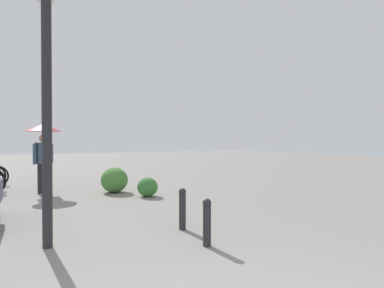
% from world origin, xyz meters
% --- Properties ---
extents(lamppost, '(0.98, 0.28, 3.90)m').
position_xyz_m(lamppost, '(3.45, 1.28, 2.61)').
color(lamppost, '#232328').
rests_on(lamppost, ground).
extents(pedestrian, '(1.00, 1.00, 2.03)m').
position_xyz_m(pedestrian, '(8.60, 1.22, 1.60)').
color(pedestrian, black).
rests_on(pedestrian, ground).
extents(bollard_near, '(0.13, 0.13, 0.70)m').
position_xyz_m(bollard_near, '(2.47, -0.82, 0.37)').
color(bollard_near, '#232328').
rests_on(bollard_near, ground).
extents(bollard_mid, '(0.13, 0.13, 0.72)m').
position_xyz_m(bollard_mid, '(3.41, -0.86, 0.38)').
color(bollard_mid, '#232328').
rests_on(bollard_mid, ground).
extents(shrub_low, '(0.62, 0.56, 0.53)m').
position_xyz_m(shrub_low, '(6.72, -1.33, 0.26)').
color(shrub_low, '#387533').
rests_on(shrub_low, ground).
extents(shrub_round, '(0.87, 0.78, 0.74)m').
position_xyz_m(shrub_round, '(7.80, -0.66, 0.37)').
color(shrub_round, '#477F38').
rests_on(shrub_round, ground).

